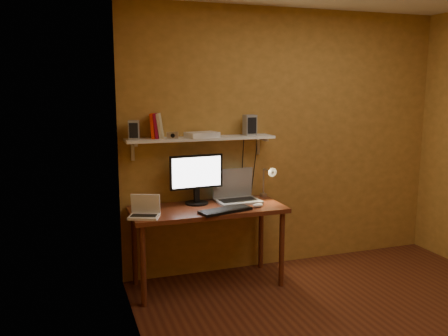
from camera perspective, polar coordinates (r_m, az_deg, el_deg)
name	(u,v)px	position (r m, az deg, el deg)	size (l,w,h in m)	color
room	(389,164)	(3.54, 19.23, 0.48)	(3.44, 3.24, 2.64)	#5A2917
desk	(208,216)	(4.36, -1.98, -5.84)	(1.40, 0.60, 0.75)	#5E2B16
wall_shelf	(201,139)	(4.41, -2.78, 3.54)	(1.40, 0.25, 0.21)	white
monitor	(197,177)	(4.41, -3.33, -1.04)	(0.51, 0.23, 0.46)	black
laptop	(236,193)	(4.57, 1.41, -2.98)	(0.42, 0.31, 0.31)	gray
netbook	(145,211)	(4.07, -9.52, -5.09)	(0.30, 0.26, 0.19)	white
keyboard	(225,210)	(4.18, 0.18, -5.11)	(0.48, 0.16, 0.03)	black
mouse	(258,205)	(4.34, 4.09, -4.49)	(0.10, 0.07, 0.04)	white
desk_lamp	(268,178)	(4.64, 5.36, -1.19)	(0.09, 0.23, 0.38)	silver
speaker_left	(134,130)	(4.27, -10.80, 4.51)	(0.09, 0.09, 0.17)	gray
speaker_right	(250,125)	(4.56, 3.12, 5.18)	(0.11, 0.11, 0.20)	gray
books	(157,126)	(4.33, -8.12, 5.04)	(0.16, 0.16, 0.23)	red
shelf_camera	(173,135)	(4.27, -6.21, 3.92)	(0.11, 0.05, 0.06)	silver
router	(202,135)	(4.39, -2.67, 4.03)	(0.29, 0.19, 0.05)	white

